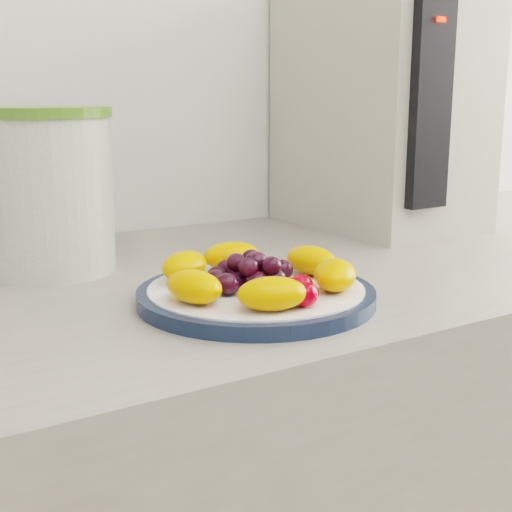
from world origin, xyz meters
TOP-DOWN VIEW (x-y plane):
  - plate_rim at (-0.11, 1.07)m, footprint 0.25×0.25m
  - plate_face at (-0.11, 1.07)m, footprint 0.22×0.22m
  - canister at (-0.25, 1.31)m, footprint 0.20×0.20m
  - canister_lid at (-0.25, 1.31)m, footprint 0.20×0.20m
  - appliance_body at (0.29, 1.34)m, footprint 0.22×0.31m
  - appliance_panel at (0.24, 1.18)m, footprint 0.07×0.02m
  - appliance_led at (0.24, 1.17)m, footprint 0.01×0.01m
  - fruit_plate at (-0.12, 1.06)m, footprint 0.21×0.21m

SIDE VIEW (x-z plane):
  - plate_rim at x=-0.11m, z-range 0.90..0.91m
  - plate_face at x=-0.11m, z-range 0.90..0.92m
  - fruit_plate at x=-0.12m, z-range 0.91..0.95m
  - canister at x=-0.25m, z-range 0.90..1.09m
  - canister_lid at x=-0.25m, z-range 1.09..1.10m
  - appliance_body at x=0.29m, z-range 0.90..1.28m
  - appliance_panel at x=0.24m, z-range 0.95..1.24m
  - appliance_led at x=0.24m, z-range 1.20..1.21m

